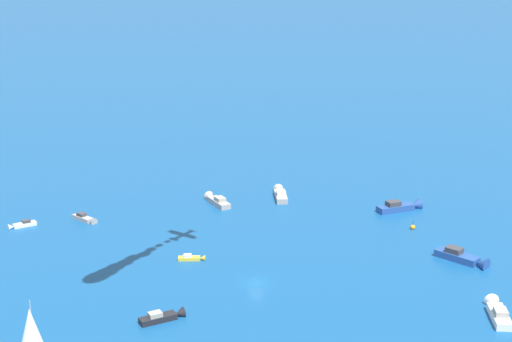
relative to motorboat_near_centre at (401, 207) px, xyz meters
The scene contains 12 objects.
ground_plane 52.51m from the motorboat_near_centre, 44.90° to the right, with size 2000.00×2000.00×0.00m, color navy.
motorboat_near_centre is the anchor object (origin of this frame).
motorboat_far_stbd 72.35m from the motorboat_near_centre, 89.01° to the right, with size 6.29×6.19×2.04m.
motorboat_inshore 86.12m from the motorboat_near_centre, 87.44° to the right, with size 4.21×6.16×1.78m.
motorboat_offshore 29.45m from the motorboat_near_centre, 113.53° to the right, with size 10.15×2.71×2.94m.
motorboat_trailing 54.05m from the motorboat_near_centre, ahead, with size 10.37×4.12×2.93m.
motorboat_ahead 73.70m from the motorboat_near_centre, 46.65° to the right, with size 4.96×7.92×2.26m.
motorboat_mid_cluster 54.86m from the motorboat_near_centre, 62.26° to the right, with size 1.70×5.42×1.55m.
sailboat_outer_ring_a 95.10m from the motorboat_near_centre, 50.40° to the right, with size 6.89×3.81×8.86m.
motorboat_outer_ring_c 31.33m from the motorboat_near_centre, ahead, with size 10.00×9.30×3.16m.
motorboat_outer_ring_d 43.45m from the motorboat_near_centre, 101.05° to the right, with size 9.80×6.13×2.79m.
marker_buoy 12.31m from the motorboat_near_centre, ahead, with size 1.10×1.10×2.10m.
Camera 1 is at (134.43, -11.40, 61.86)m, focal length 55.97 mm.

